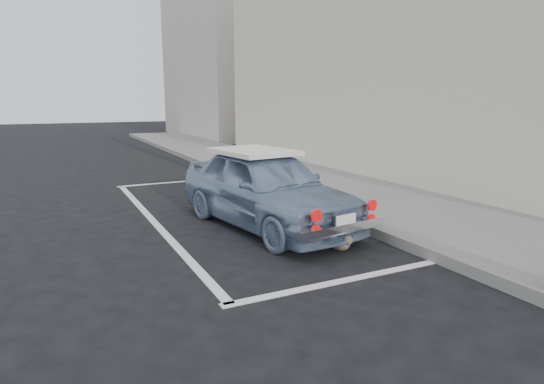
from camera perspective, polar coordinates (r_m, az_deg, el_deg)
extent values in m
plane|color=black|center=(5.41, 1.80, -10.10)|extent=(80.00, 80.00, 0.00)
cube|color=slate|center=(8.73, 14.21, -1.56)|extent=(2.80, 40.00, 0.15)
cube|color=beige|center=(12.23, 20.48, 17.87)|extent=(3.50, 18.00, 7.00)
cube|color=black|center=(11.00, 13.59, 8.08)|extent=(0.10, 16.00, 2.40)
cube|color=#1432A6|center=(14.18, 4.18, 22.04)|extent=(0.10, 2.00, 1.60)
cube|color=#D34912|center=(16.27, -0.41, 20.70)|extent=(0.10, 2.00, 1.60)
cube|color=#B4ADA3|center=(26.02, -6.99, 15.81)|extent=(3.50, 10.00, 8.00)
cube|color=silver|center=(5.26, 9.32, -10.84)|extent=(3.00, 0.12, 0.01)
cube|color=silver|center=(11.48, -11.45, 1.27)|extent=(3.00, 0.12, 0.01)
cube|color=silver|center=(7.83, -14.63, -3.60)|extent=(0.12, 7.00, 0.01)
imported|color=#6D85A2|center=(7.20, -0.75, 0.49)|extent=(1.97, 3.81, 1.24)
cube|color=white|center=(7.42, -2.33, 5.10)|extent=(1.21, 1.51, 0.07)
cube|color=silver|center=(5.91, 8.92, -4.47)|extent=(1.39, 0.32, 0.12)
cube|color=white|center=(5.85, 9.25, -3.62)|extent=(0.33, 0.07, 0.17)
cylinder|color=red|center=(5.51, 5.57, -2.96)|extent=(0.15, 0.06, 0.15)
cylinder|color=red|center=(6.17, 12.43, -1.63)|extent=(0.15, 0.06, 0.15)
cylinder|color=red|center=(5.56, 5.53, -4.76)|extent=(0.12, 0.06, 0.12)
cylinder|color=red|center=(6.21, 12.36, -3.25)|extent=(0.12, 0.06, 0.12)
ellipsoid|color=#68584F|center=(6.22, 8.41, -6.21)|extent=(0.29, 0.39, 0.21)
sphere|color=#68584F|center=(6.09, 9.49, -5.89)|extent=(0.13, 0.13, 0.13)
cone|color=#68584F|center=(6.05, 9.27, -5.35)|extent=(0.05, 0.05, 0.05)
cone|color=#68584F|center=(6.10, 9.74, -5.22)|extent=(0.05, 0.05, 0.05)
cylinder|color=#68584F|center=(6.39, 7.57, -6.38)|extent=(0.15, 0.21, 0.03)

